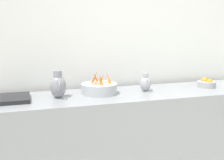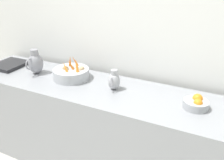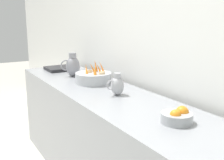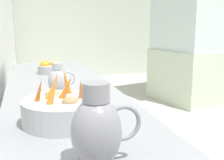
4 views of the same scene
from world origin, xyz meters
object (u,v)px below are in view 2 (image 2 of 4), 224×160
Objects in this scene: metal_pitcher_short at (114,81)px; orange_bowl at (196,103)px; vegetable_colander at (71,73)px; metal_pitcher_tall at (36,63)px.

orange_bowl is at bearing 89.13° from metal_pitcher_short.
vegetable_colander is 0.41m from metal_pitcher_tall.
orange_bowl is (0.04, 1.19, -0.02)m from vegetable_colander.
metal_pitcher_tall is (0.01, -1.59, 0.07)m from orange_bowl.
vegetable_colander reaches higher than orange_bowl.
metal_pitcher_short is (-0.02, 0.88, -0.03)m from metal_pitcher_tall.
vegetable_colander is 1.19m from orange_bowl.
vegetable_colander reaches higher than metal_pitcher_short.
orange_bowl is at bearing 90.27° from metal_pitcher_tall.
metal_pitcher_tall is at bearing -83.58° from vegetable_colander.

